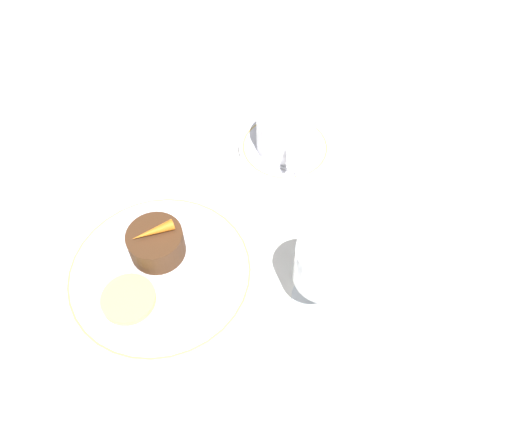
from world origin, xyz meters
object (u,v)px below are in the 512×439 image
object	(u,v)px
coffee_cup	(286,132)
fork	(181,421)
dinner_plate	(161,273)
wine_glass	(325,267)
dessert_cake	(156,243)

from	to	relation	value
coffee_cup	fork	size ratio (longest dim) A/B	0.69
dinner_plate	coffee_cup	world-z (taller)	coffee_cup
dinner_plate	coffee_cup	bearing A→B (deg)	141.71
coffee_cup	wine_glass	xyz separation A→B (m)	(0.27, 0.03, 0.04)
coffee_cup	dessert_cake	xyz separation A→B (m)	(0.20, -0.19, -0.01)
wine_glass	dessert_cake	distance (m)	0.23
dinner_plate	coffee_cup	xyz separation A→B (m)	(-0.23, 0.18, 0.04)
dinner_plate	wine_glass	size ratio (longest dim) A/B	2.18
coffee_cup	dessert_cake	size ratio (longest dim) A/B	1.56
wine_glass	dessert_cake	world-z (taller)	wine_glass
wine_glass	dessert_cake	xyz separation A→B (m)	(-0.07, -0.22, -0.05)
dinner_plate	fork	distance (m)	0.20
dessert_cake	fork	bearing A→B (deg)	11.19
wine_glass	fork	bearing A→B (deg)	-48.30
coffee_cup	dessert_cake	distance (m)	0.28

